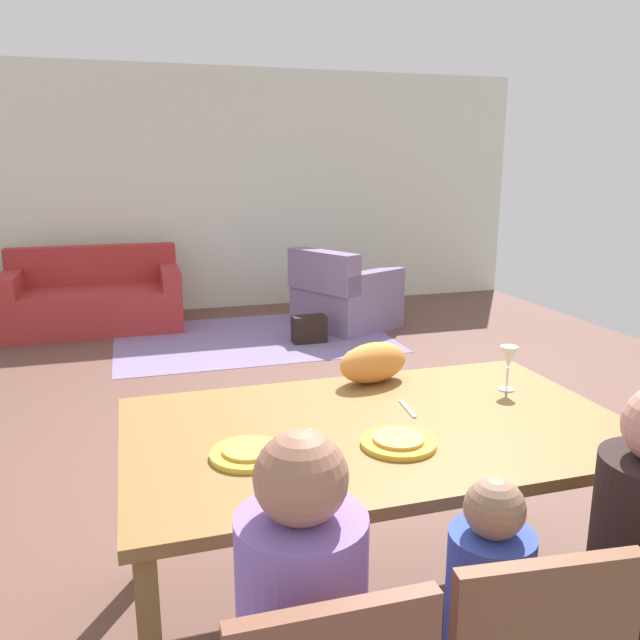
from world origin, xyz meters
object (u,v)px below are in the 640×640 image
(dining_table, at_px, (378,442))
(armchair, at_px, (343,297))
(cat, at_px, (373,363))
(couch, at_px, (95,299))
(plate_near_man, at_px, (249,454))
(wine_glass, at_px, (509,359))
(handbag, at_px, (309,329))
(person_woman, at_px, (631,583))
(plate_near_child, at_px, (398,443))

(dining_table, distance_m, armchair, 4.37)
(dining_table, bearing_deg, cat, 70.92)
(couch, relative_size, armchair, 1.48)
(plate_near_man, bearing_deg, dining_table, 13.87)
(wine_glass, distance_m, handbag, 3.59)
(person_woman, height_order, handbag, person_woman)
(plate_near_child, relative_size, handbag, 0.78)
(dining_table, height_order, handbag, dining_table)
(person_woman, distance_m, handbag, 4.43)
(dining_table, bearing_deg, handbag, 77.93)
(plate_near_man, height_order, handbag, plate_near_man)
(plate_near_man, relative_size, handbag, 0.78)
(dining_table, bearing_deg, armchair, 72.78)
(plate_near_child, height_order, handbag, plate_near_child)
(armchair, relative_size, handbag, 3.59)
(plate_near_man, distance_m, plate_near_child, 0.49)
(cat, bearing_deg, wine_glass, -42.25)
(wine_glass, bearing_deg, dining_table, -164.20)
(couch, distance_m, handbag, 2.28)
(cat, bearing_deg, person_woman, -88.56)
(person_woman, height_order, armchair, person_woman)
(plate_near_man, height_order, couch, couch)
(dining_table, xyz_separation_m, handbag, (0.79, 3.68, -0.56))
(armchair, distance_m, handbag, 0.72)
(wine_glass, bearing_deg, plate_near_child, -150.50)
(person_woman, height_order, couch, person_woman)
(plate_near_man, relative_size, person_woman, 0.23)
(dining_table, xyz_separation_m, person_woman, (0.48, -0.72, -0.18))
(wine_glass, relative_size, cat, 0.58)
(wine_glass, bearing_deg, plate_near_man, -165.03)
(armchair, bearing_deg, dining_table, -107.22)
(couch, bearing_deg, person_woman, -73.43)
(couch, height_order, armchair, same)
(armchair, bearing_deg, person_woman, -99.38)
(wine_glass, relative_size, couch, 0.11)
(armchair, bearing_deg, cat, -107.00)
(plate_near_child, distance_m, couch, 5.18)
(plate_near_man, xyz_separation_m, armchair, (1.78, 4.28, -0.45))
(couch, relative_size, handbag, 5.30)
(plate_near_child, distance_m, handbag, 3.99)
(plate_near_man, xyz_separation_m, wine_glass, (1.12, 0.30, 0.12))
(cat, xyz_separation_m, couch, (-1.32, 4.41, -0.54))
(plate_near_man, bearing_deg, couch, 97.86)
(handbag, bearing_deg, armchair, 43.49)
(person_woman, bearing_deg, handbag, 86.05)
(cat, xyz_separation_m, armchair, (1.14, 3.73, -0.53))
(plate_near_man, relative_size, armchair, 0.22)
(handbag, bearing_deg, cat, -101.10)
(dining_table, distance_m, cat, 0.48)
(plate_near_child, bearing_deg, person_woman, -48.08)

